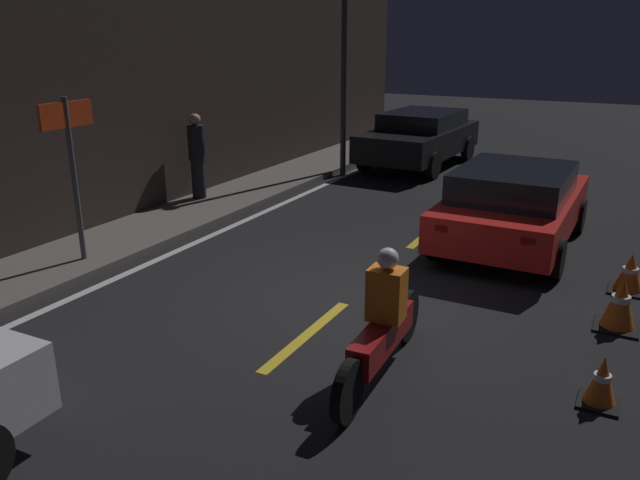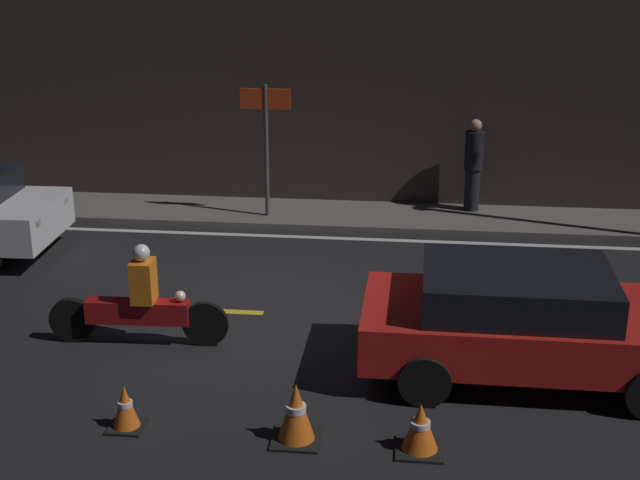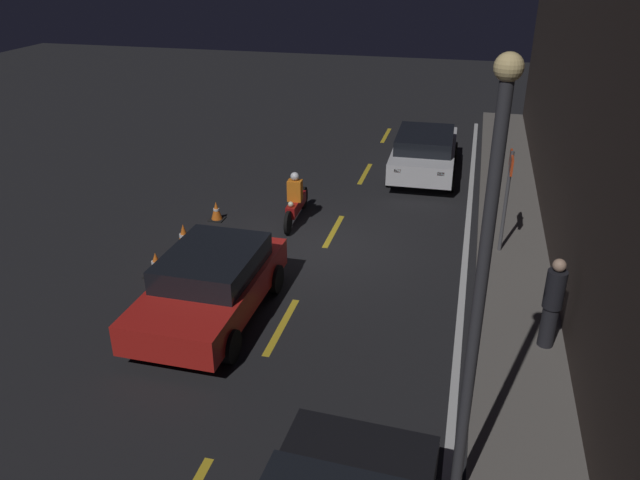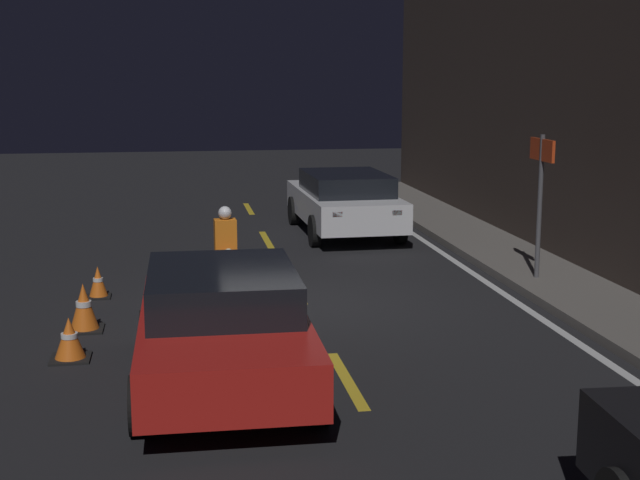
{
  "view_description": "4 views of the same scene",
  "coord_description": "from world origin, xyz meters",
  "px_view_note": "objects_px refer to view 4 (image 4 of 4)",
  "views": [
    {
      "loc": [
        -6.78,
        -3.22,
        3.39
      ],
      "look_at": [
        0.14,
        0.43,
        0.78
      ],
      "focal_mm": 35.0,
      "sensor_mm": 36.0,
      "label": 1
    },
    {
      "loc": [
        2.04,
        -11.34,
        5.12
      ],
      "look_at": [
        0.75,
        0.47,
        0.96
      ],
      "focal_mm": 50.0,
      "sensor_mm": 36.0,
      "label": 2
    },
    {
      "loc": [
        13.09,
        3.14,
        6.65
      ],
      "look_at": [
        1.18,
        0.18,
        0.78
      ],
      "focal_mm": 35.0,
      "sensor_mm": 36.0,
      "label": 3
    },
    {
      "loc": [
        13.25,
        -1.93,
        3.53
      ],
      "look_at": [
        0.36,
        0.2,
        1.08
      ],
      "focal_mm": 50.0,
      "sensor_mm": 36.0,
      "label": 4
    }
  ],
  "objects_px": {
    "sedan_white": "(344,200)",
    "taxi_red": "(223,325)",
    "traffic_cone_mid": "(84,308)",
    "shop_sign": "(541,178)",
    "traffic_cone_far": "(70,339)",
    "motorcycle": "(225,254)",
    "traffic_cone_near": "(98,282)"
  },
  "relations": [
    {
      "from": "taxi_red",
      "to": "shop_sign",
      "type": "distance_m",
      "value": 6.92
    },
    {
      "from": "motorcycle",
      "to": "traffic_cone_near",
      "type": "distance_m",
      "value": 2.13
    },
    {
      "from": "taxi_red",
      "to": "motorcycle",
      "type": "bearing_deg",
      "value": 176.99
    },
    {
      "from": "sedan_white",
      "to": "traffic_cone_mid",
      "type": "height_order",
      "value": "sedan_white"
    },
    {
      "from": "motorcycle",
      "to": "traffic_cone_near",
      "type": "height_order",
      "value": "motorcycle"
    },
    {
      "from": "taxi_red",
      "to": "traffic_cone_far",
      "type": "bearing_deg",
      "value": -123.32
    },
    {
      "from": "traffic_cone_mid",
      "to": "traffic_cone_far",
      "type": "distance_m",
      "value": 1.3
    },
    {
      "from": "taxi_red",
      "to": "traffic_cone_far",
      "type": "height_order",
      "value": "taxi_red"
    },
    {
      "from": "traffic_cone_far",
      "to": "shop_sign",
      "type": "relative_size",
      "value": 0.23
    },
    {
      "from": "traffic_cone_near",
      "to": "motorcycle",
      "type": "bearing_deg",
      "value": 103.03
    },
    {
      "from": "sedan_white",
      "to": "traffic_cone_near",
      "type": "distance_m",
      "value": 7.05
    },
    {
      "from": "sedan_white",
      "to": "traffic_cone_far",
      "type": "distance_m",
      "value": 9.6
    },
    {
      "from": "motorcycle",
      "to": "traffic_cone_far",
      "type": "bearing_deg",
      "value": -33.03
    },
    {
      "from": "sedan_white",
      "to": "taxi_red",
      "type": "height_order",
      "value": "sedan_white"
    },
    {
      "from": "motorcycle",
      "to": "traffic_cone_near",
      "type": "relative_size",
      "value": 4.63
    },
    {
      "from": "taxi_red",
      "to": "traffic_cone_near",
      "type": "height_order",
      "value": "taxi_red"
    },
    {
      "from": "shop_sign",
      "to": "traffic_cone_far",
      "type": "bearing_deg",
      "value": -69.05
    },
    {
      "from": "motorcycle",
      "to": "traffic_cone_mid",
      "type": "xyz_separation_m",
      "value": [
        2.34,
        -2.1,
        -0.22
      ]
    },
    {
      "from": "traffic_cone_far",
      "to": "traffic_cone_near",
      "type": "bearing_deg",
      "value": 178.13
    },
    {
      "from": "sedan_white",
      "to": "traffic_cone_mid",
      "type": "relative_size",
      "value": 6.8
    },
    {
      "from": "traffic_cone_mid",
      "to": "shop_sign",
      "type": "height_order",
      "value": "shop_sign"
    },
    {
      "from": "sedan_white",
      "to": "traffic_cone_near",
      "type": "bearing_deg",
      "value": 133.91
    },
    {
      "from": "sedan_white",
      "to": "traffic_cone_mid",
      "type": "distance_m",
      "value": 8.49
    },
    {
      "from": "traffic_cone_mid",
      "to": "shop_sign",
      "type": "distance_m",
      "value": 7.59
    },
    {
      "from": "traffic_cone_near",
      "to": "traffic_cone_mid",
      "type": "height_order",
      "value": "traffic_cone_mid"
    },
    {
      "from": "traffic_cone_far",
      "to": "sedan_white",
      "type": "bearing_deg",
      "value": 148.15
    },
    {
      "from": "traffic_cone_mid",
      "to": "traffic_cone_far",
      "type": "relative_size",
      "value": 1.23
    },
    {
      "from": "motorcycle",
      "to": "traffic_cone_mid",
      "type": "height_order",
      "value": "motorcycle"
    },
    {
      "from": "traffic_cone_mid",
      "to": "taxi_red",
      "type": "bearing_deg",
      "value": 35.19
    },
    {
      "from": "taxi_red",
      "to": "traffic_cone_mid",
      "type": "xyz_separation_m",
      "value": [
        -2.54,
        -1.79,
        -0.39
      ]
    },
    {
      "from": "motorcycle",
      "to": "shop_sign",
      "type": "distance_m",
      "value": 5.4
    },
    {
      "from": "traffic_cone_mid",
      "to": "shop_sign",
      "type": "bearing_deg",
      "value": 101.73
    }
  ]
}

